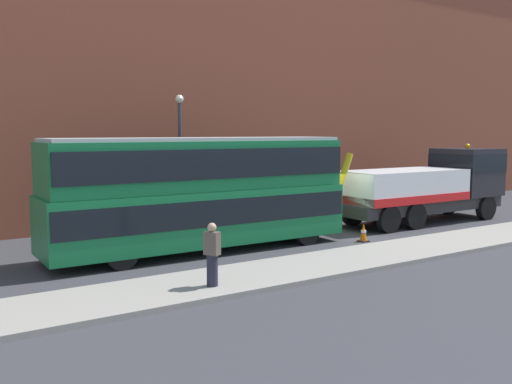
% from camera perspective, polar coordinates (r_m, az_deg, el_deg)
% --- Properties ---
extents(ground_plane, '(120.00, 120.00, 0.00)m').
position_cam_1_polar(ground_plane, '(23.88, 7.98, -4.20)').
color(ground_plane, '#38383D').
extents(near_kerb, '(60.00, 2.80, 0.15)m').
position_cam_1_polar(near_kerb, '(20.96, 15.63, -5.61)').
color(near_kerb, gray).
rests_on(near_kerb, ground_plane).
extents(building_facade, '(60.00, 1.50, 16.00)m').
position_cam_1_polar(building_facade, '(29.12, -0.80, 13.66)').
color(building_facade, brown).
rests_on(building_facade, ground_plane).
extents(recovery_tow_truck, '(10.16, 2.77, 3.67)m').
position_cam_1_polar(recovery_tow_truck, '(27.77, 17.15, 0.70)').
color(recovery_tow_truck, '#2D2D2D').
rests_on(recovery_tow_truck, ground_plane).
extents(double_decker_bus, '(11.08, 2.71, 4.06)m').
position_cam_1_polar(double_decker_bus, '(19.93, -5.60, 0.27)').
color(double_decker_bus, '#146B38').
rests_on(double_decker_bus, ground_plane).
extents(pedestrian_onlooker, '(0.42, 0.48, 1.71)m').
position_cam_1_polar(pedestrian_onlooker, '(15.10, -4.47, -6.41)').
color(pedestrian_onlooker, '#232333').
rests_on(pedestrian_onlooker, near_kerb).
extents(traffic_cone_near_bus, '(0.36, 0.36, 0.72)m').
position_cam_1_polar(traffic_cone_near_bus, '(22.29, 10.84, -4.10)').
color(traffic_cone_near_bus, orange).
rests_on(traffic_cone_near_bus, ground_plane).
extents(street_lamp, '(0.36, 0.36, 5.83)m').
position_cam_1_polar(street_lamp, '(24.57, -7.70, 4.25)').
color(street_lamp, '#38383D').
rests_on(street_lamp, ground_plane).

